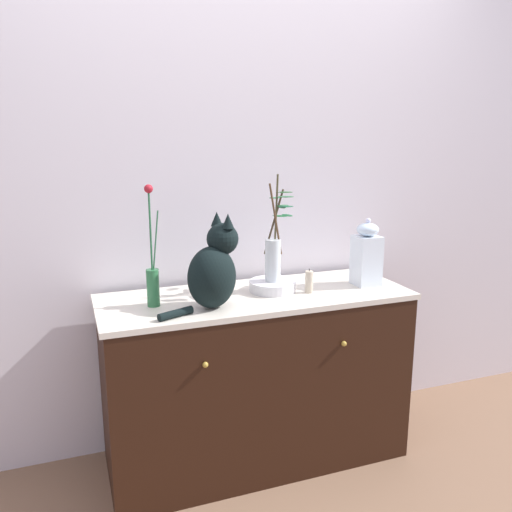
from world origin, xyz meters
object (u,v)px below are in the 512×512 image
Objects in this scene: sideboard at (256,378)px; cat_sitting at (214,269)px; vase_glass_clear at (274,252)px; bowl_porcelain at (273,286)px; jar_lidded_porcelain at (367,255)px; vase_slim_green at (153,277)px; candle_pillar at (309,282)px.

cat_sitting reaches higher than sideboard.
bowl_porcelain is at bearing 169.24° from vase_glass_clear.
vase_glass_clear is (0.32, 0.13, 0.02)m from cat_sitting.
cat_sitting is 0.79m from jar_lidded_porcelain.
vase_slim_green is 0.57m from bowl_porcelain.
vase_slim_green is (-0.47, -0.01, 0.54)m from sideboard.
jar_lidded_porcelain reaches higher than bowl_porcelain.
sideboard is 12.52× the size of candle_pillar.
cat_sitting is at bearing -154.75° from sideboard.
vase_slim_green is 1.05× the size of vase_glass_clear.
sideboard is at bearing 0.74° from vase_slim_green.
bowl_porcelain is at bearing 3.24° from vase_slim_green.
vase_slim_green reaches higher than jar_lidded_porcelain.
vase_slim_green is at bearing -176.88° from vase_glass_clear.
cat_sitting is 0.26m from vase_slim_green.
vase_glass_clear is at bearing 149.96° from candle_pillar.
vase_glass_clear reaches higher than bowl_porcelain.
bowl_porcelain reaches higher than sideboard.
bowl_porcelain is at bearing 15.52° from sideboard.
cat_sitting is at bearing -174.51° from jar_lidded_porcelain.
vase_glass_clear reaches higher than sideboard.
bowl_porcelain is 0.48m from jar_lidded_porcelain.
sideboard is 0.61m from vase_glass_clear.
vase_slim_green reaches higher than sideboard.
cat_sitting is 0.35m from vase_glass_clear.
jar_lidded_porcelain is (0.78, 0.08, -0.02)m from cat_sitting.
sideboard is at bearing 25.25° from cat_sitting.
vase_glass_clear is 0.21m from candle_pillar.
candle_pillar is at bearing -29.48° from bowl_porcelain.
sideboard is 0.45m from bowl_porcelain.
jar_lidded_porcelain is at bearing -3.31° from sideboard.
vase_slim_green is at bearing 157.05° from cat_sitting.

